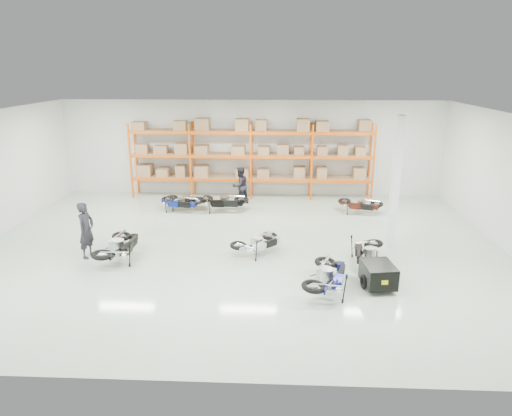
{
  "coord_description": "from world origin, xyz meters",
  "views": [
    {
      "loc": [
        1.2,
        -14.57,
        6.03
      ],
      "look_at": [
        0.47,
        1.13,
        1.1
      ],
      "focal_mm": 32.0,
      "sensor_mm": 36.0,
      "label": 1
    }
  ],
  "objects_px": {
    "moto_silver_left": "(258,240)",
    "moto_back_b": "(185,198)",
    "trailer": "(378,274)",
    "moto_touring_right": "(368,249)",
    "moto_back_a": "(180,200)",
    "moto_blue_centre": "(329,272)",
    "moto_black_far_left": "(119,242)",
    "person_left": "(86,230)",
    "moto_back_c": "(223,198)",
    "moto_back_d": "(360,202)",
    "person_back": "(240,186)"
  },
  "relations": [
    {
      "from": "moto_silver_left",
      "to": "moto_black_far_left",
      "type": "bearing_deg",
      "value": 55.91
    },
    {
      "from": "moto_back_a",
      "to": "moto_back_b",
      "type": "bearing_deg",
      "value": -14.59
    },
    {
      "from": "moto_silver_left",
      "to": "trailer",
      "type": "relative_size",
      "value": 0.92
    },
    {
      "from": "moto_black_far_left",
      "to": "person_left",
      "type": "relative_size",
      "value": 1.04
    },
    {
      "from": "moto_silver_left",
      "to": "moto_back_a",
      "type": "bearing_deg",
      "value": -4.46
    },
    {
      "from": "trailer",
      "to": "person_back",
      "type": "xyz_separation_m",
      "value": [
        -4.53,
        8.04,
        0.42
      ]
    },
    {
      "from": "moto_black_far_left",
      "to": "moto_back_a",
      "type": "distance_m",
      "value": 5.29
    },
    {
      "from": "moto_black_far_left",
      "to": "person_left",
      "type": "xyz_separation_m",
      "value": [
        -1.11,
        0.16,
        0.34
      ]
    },
    {
      "from": "moto_back_b",
      "to": "moto_touring_right",
      "type": "bearing_deg",
      "value": -123.85
    },
    {
      "from": "moto_silver_left",
      "to": "moto_black_far_left",
      "type": "distance_m",
      "value": 4.5
    },
    {
      "from": "trailer",
      "to": "moto_back_c",
      "type": "xyz_separation_m",
      "value": [
        -5.18,
        6.92,
        0.14
      ]
    },
    {
      "from": "moto_back_c",
      "to": "person_left",
      "type": "relative_size",
      "value": 1.0
    },
    {
      "from": "moto_blue_centre",
      "to": "trailer",
      "type": "relative_size",
      "value": 1.09
    },
    {
      "from": "moto_touring_right",
      "to": "moto_back_c",
      "type": "distance_m",
      "value": 7.42
    },
    {
      "from": "moto_silver_left",
      "to": "moto_touring_right",
      "type": "height_order",
      "value": "moto_touring_right"
    },
    {
      "from": "moto_back_a",
      "to": "moto_back_b",
      "type": "relative_size",
      "value": 1.02
    },
    {
      "from": "moto_silver_left",
      "to": "moto_back_b",
      "type": "xyz_separation_m",
      "value": [
        -3.4,
        4.88,
        -0.01
      ]
    },
    {
      "from": "moto_back_c",
      "to": "person_back",
      "type": "relative_size",
      "value": 1.1
    },
    {
      "from": "moto_touring_right",
      "to": "moto_back_a",
      "type": "xyz_separation_m",
      "value": [
        -7.04,
        5.27,
        -0.04
      ]
    },
    {
      "from": "moto_back_d",
      "to": "person_left",
      "type": "xyz_separation_m",
      "value": [
        -9.69,
        -5.08,
        0.43
      ]
    },
    {
      "from": "moto_silver_left",
      "to": "person_left",
      "type": "xyz_separation_m",
      "value": [
        -5.55,
        -0.5,
        0.43
      ]
    },
    {
      "from": "moto_back_a",
      "to": "person_left",
      "type": "height_order",
      "value": "person_left"
    },
    {
      "from": "moto_back_c",
      "to": "moto_black_far_left",
      "type": "bearing_deg",
      "value": 153.36
    },
    {
      "from": "moto_black_far_left",
      "to": "trailer",
      "type": "height_order",
      "value": "moto_black_far_left"
    },
    {
      "from": "moto_black_far_left",
      "to": "moto_back_c",
      "type": "xyz_separation_m",
      "value": [
        2.74,
        5.27,
        -0.02
      ]
    },
    {
      "from": "moto_touring_right",
      "to": "person_back",
      "type": "height_order",
      "value": "person_back"
    },
    {
      "from": "moto_back_b",
      "to": "moto_back_c",
      "type": "relative_size",
      "value": 0.86
    },
    {
      "from": "trailer",
      "to": "moto_back_a",
      "type": "distance_m",
      "value": 9.83
    },
    {
      "from": "moto_touring_right",
      "to": "moto_back_b",
      "type": "xyz_separation_m",
      "value": [
        -6.87,
        5.59,
        -0.05
      ]
    },
    {
      "from": "moto_touring_right",
      "to": "moto_back_c",
      "type": "bearing_deg",
      "value": 143.68
    },
    {
      "from": "trailer",
      "to": "person_back",
      "type": "bearing_deg",
      "value": 111.8
    },
    {
      "from": "moto_blue_centre",
      "to": "trailer",
      "type": "height_order",
      "value": "moto_blue_centre"
    },
    {
      "from": "moto_back_a",
      "to": "trailer",
      "type": "bearing_deg",
      "value": -120.68
    },
    {
      "from": "moto_blue_centre",
      "to": "moto_back_a",
      "type": "relative_size",
      "value": 1.18
    },
    {
      "from": "trailer",
      "to": "moto_back_a",
      "type": "xyz_separation_m",
      "value": [
        -7.04,
        6.87,
        0.07
      ]
    },
    {
      "from": "moto_silver_left",
      "to": "moto_back_b",
      "type": "bearing_deg",
      "value": -7.69
    },
    {
      "from": "moto_blue_centre",
      "to": "moto_back_a",
      "type": "bearing_deg",
      "value": -34.92
    },
    {
      "from": "moto_blue_centre",
      "to": "moto_touring_right",
      "type": "bearing_deg",
      "value": -110.8
    },
    {
      "from": "person_back",
      "to": "moto_back_b",
      "type": "bearing_deg",
      "value": -22.93
    },
    {
      "from": "moto_black_far_left",
      "to": "moto_back_c",
      "type": "height_order",
      "value": "moto_black_far_left"
    },
    {
      "from": "moto_touring_right",
      "to": "moto_back_b",
      "type": "distance_m",
      "value": 8.86
    },
    {
      "from": "moto_silver_left",
      "to": "moto_back_c",
      "type": "relative_size",
      "value": 0.88
    },
    {
      "from": "moto_back_b",
      "to": "moto_back_d",
      "type": "relative_size",
      "value": 0.98
    },
    {
      "from": "trailer",
      "to": "person_left",
      "type": "height_order",
      "value": "person_left"
    },
    {
      "from": "moto_back_b",
      "to": "moto_back_d",
      "type": "height_order",
      "value": "moto_back_d"
    },
    {
      "from": "moto_silver_left",
      "to": "moto_back_c",
      "type": "bearing_deg",
      "value": -22.23
    },
    {
      "from": "moto_blue_centre",
      "to": "person_left",
      "type": "relative_size",
      "value": 1.04
    },
    {
      "from": "moto_black_far_left",
      "to": "moto_back_c",
      "type": "bearing_deg",
      "value": -114.69
    },
    {
      "from": "trailer",
      "to": "moto_back_a",
      "type": "relative_size",
      "value": 1.08
    },
    {
      "from": "moto_black_far_left",
      "to": "moto_touring_right",
      "type": "bearing_deg",
      "value": -177.55
    }
  ]
}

